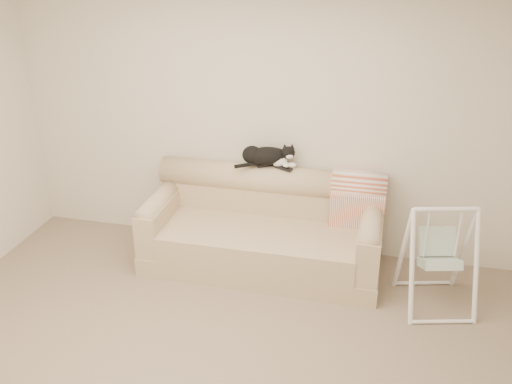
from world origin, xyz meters
TOP-DOWN VIEW (x-y plane):
  - ground_plane at (0.00, 0.00)m, footprint 5.00×5.00m
  - room_shell at (0.00, 0.00)m, footprint 5.04×4.04m
  - sofa at (0.02, 1.62)m, footprint 2.20×0.93m
  - remote_a at (-0.02, 1.87)m, footprint 0.18×0.14m
  - remote_b at (0.16, 1.83)m, footprint 0.18×0.11m
  - tuxedo_cat at (-0.01, 1.85)m, footprint 0.57×0.34m
  - throw_blanket at (0.87, 1.84)m, footprint 0.50×0.38m
  - baby_swing at (1.58, 1.29)m, footprint 0.70×0.72m

SIDE VIEW (x-z plane):
  - ground_plane at x=0.00m, z-range 0.00..0.00m
  - sofa at x=0.02m, z-range -0.10..0.80m
  - baby_swing at x=1.58m, z-range 0.00..0.93m
  - throw_blanket at x=0.87m, z-range 0.44..1.01m
  - remote_b at x=0.16m, z-range 0.90..0.92m
  - remote_a at x=-0.02m, z-range 0.90..0.92m
  - tuxedo_cat at x=-0.01m, z-range 0.89..1.12m
  - room_shell at x=0.00m, z-range 0.23..2.83m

